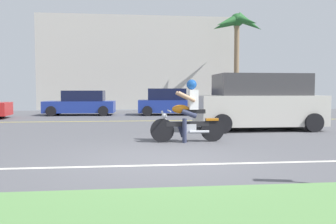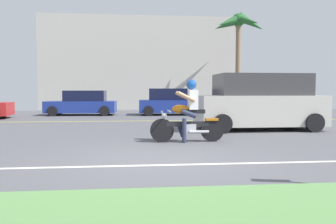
{
  "view_description": "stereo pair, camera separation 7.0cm",
  "coord_description": "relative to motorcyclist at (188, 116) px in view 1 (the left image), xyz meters",
  "views": [
    {
      "loc": [
        -0.59,
        -6.85,
        1.4
      ],
      "look_at": [
        0.48,
        3.16,
        0.77
      ],
      "focal_mm": 36.7,
      "sensor_mm": 36.0,
      "label": 1
    },
    {
      "loc": [
        -0.52,
        -6.86,
        1.4
      ],
      "look_at": [
        0.48,
        3.16,
        0.77
      ],
      "focal_mm": 36.7,
      "sensor_mm": 36.0,
      "label": 2
    }
  ],
  "objects": [
    {
      "name": "suv_nearby",
      "position": [
        3.03,
        2.74,
        0.25
      ],
      "size": [
        4.61,
        2.23,
        1.99
      ],
      "color": "beige",
      "rests_on": "ground"
    },
    {
      "name": "palm_tree_0",
      "position": [
        5.73,
        14.08,
        4.98
      ],
      "size": [
        3.72,
        3.72,
        6.78
      ],
      "color": "#846B4C",
      "rests_on": "ground"
    },
    {
      "name": "building_far",
      "position": [
        -1.01,
        18.65,
        2.79
      ],
      "size": [
        14.83,
        4.0,
        7.01
      ],
      "primitive_type": "cube",
      "color": "#BCB7AD",
      "rests_on": "ground"
    },
    {
      "name": "lane_line_far",
      "position": [
        -0.95,
        6.65,
        -0.72
      ],
      "size": [
        50.4,
        0.12,
        0.01
      ],
      "primitive_type": "cube",
      "color": "yellow",
      "rests_on": "ground"
    },
    {
      "name": "motorcyclist",
      "position": [
        0.0,
        0.0,
        0.0
      ],
      "size": [
        2.04,
        0.66,
        1.7
      ],
      "color": "black",
      "rests_on": "ground"
    },
    {
      "name": "lane_line_near",
      "position": [
        -0.95,
        -2.87,
        -0.72
      ],
      "size": [
        50.4,
        0.12,
        0.01
      ],
      "primitive_type": "cube",
      "color": "silver",
      "rests_on": "ground"
    },
    {
      "name": "parked_car_2",
      "position": [
        0.64,
        10.5,
        -0.01
      ],
      "size": [
        3.77,
        2.03,
        1.52
      ],
      "color": "navy",
      "rests_on": "ground"
    },
    {
      "name": "ground",
      "position": [
        -0.95,
        0.65,
        -0.74
      ],
      "size": [
        56.0,
        30.0,
        0.04
      ],
      "primitive_type": "cube",
      "color": "#545459"
    },
    {
      "name": "parked_car_1",
      "position": [
        -4.39,
        10.82,
        -0.06
      ],
      "size": [
        3.98,
        1.93,
        1.41
      ],
      "color": "navy",
      "rests_on": "ground"
    }
  ]
}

